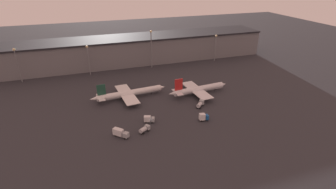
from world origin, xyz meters
TOP-DOWN VIEW (x-y plane):
  - ground at (0.00, 0.00)m, footprint 600.00×600.00m
  - terminal_building at (0.00, 96.91)m, footprint 241.11×29.84m
  - airplane_0 at (-5.25, 30.89)m, footprint 45.86×29.42m
  - airplane_1 at (35.87, 23.11)m, footprint 40.06×27.91m
  - service_vehicle_0 at (30.11, 7.46)m, footprint 6.11×5.88m
  - service_vehicle_1 at (-5.33, -7.21)m, footprint 5.87×4.87m
  - service_vehicle_2 at (-1.16, 0.58)m, footprint 5.62×3.88m
  - service_vehicle_3 at (-16.62, -7.34)m, footprint 7.10×7.01m
  - service_vehicle_4 at (25.43, -6.39)m, footprint 4.93×3.04m
  - lamp_post_0 at (-69.75, 78.47)m, footprint 1.80×1.80m
  - lamp_post_1 at (-24.73, 78.47)m, footprint 1.80×1.80m
  - lamp_post_2 at (21.63, 78.47)m, footprint 1.80×1.80m
  - lamp_post_3 at (75.86, 78.47)m, footprint 1.80×1.80m

SIDE VIEW (x-z plane):
  - ground at x=0.00m, z-range 0.00..0.00m
  - service_vehicle_1 at x=-5.33m, z-range 0.25..3.11m
  - service_vehicle_0 at x=30.11m, z-range 0.13..3.50m
  - service_vehicle_2 at x=-1.16m, z-range 0.17..3.67m
  - service_vehicle_4 at x=25.43m, z-range 0.15..4.03m
  - service_vehicle_3 at x=-16.62m, z-range 0.19..4.03m
  - airplane_0 at x=-5.25m, z-range -2.59..8.83m
  - airplane_1 at x=35.87m, z-range -2.90..9.22m
  - terminal_building at x=0.00m, z-range 0.04..20.92m
  - lamp_post_1 at x=-24.73m, z-range 3.21..24.72m
  - lamp_post_3 at x=75.86m, z-range 3.23..25.07m
  - lamp_post_0 at x=-69.75m, z-range 3.33..26.90m
  - lamp_post_2 at x=21.63m, z-range 3.58..32.59m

